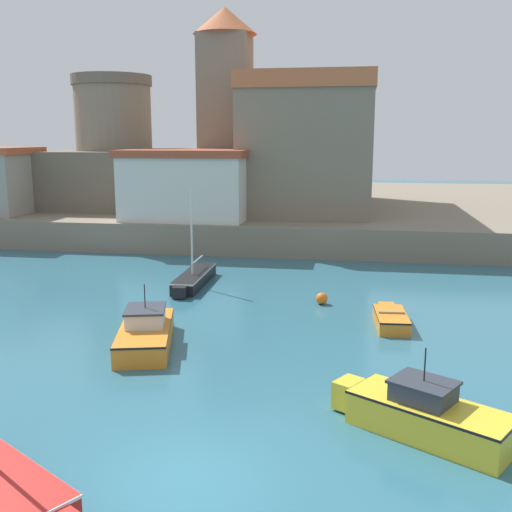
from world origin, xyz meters
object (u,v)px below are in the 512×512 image
(mooring_buoy, at_px, (322,298))
(harbor_shed_near_wharf, at_px, (190,183))
(church, at_px, (302,140))
(motorboat_yellow_7, at_px, (423,414))
(fortress, at_px, (115,163))
(sailboat_black_5, at_px, (194,278))
(dinghy_orange_4, at_px, (391,318))
(motorboat_orange_2, at_px, (146,331))

(mooring_buoy, xyz_separation_m, harbor_shed_near_wharf, (-10.25, 14.15, 4.15))
(church, bearing_deg, harbor_shed_near_wharf, -132.44)
(motorboat_yellow_7, bearing_deg, fortress, 123.88)
(sailboat_black_5, height_order, motorboat_yellow_7, sailboat_black_5)
(church, xyz_separation_m, fortress, (-15.20, -1.93, -1.86))
(dinghy_orange_4, bearing_deg, fortress, 132.88)
(sailboat_black_5, height_order, church, church)
(motorboat_orange_2, xyz_separation_m, harbor_shed_near_wharf, (-4.06, 20.79, 3.90))
(dinghy_orange_4, height_order, church, church)
(mooring_buoy, bearing_deg, fortress, 132.23)
(mooring_buoy, distance_m, church, 23.37)
(fortress, xyz_separation_m, harbor_shed_near_wharf, (8.00, -5.95, -1.16))
(motorboat_yellow_7, bearing_deg, church, 100.62)
(church, bearing_deg, motorboat_orange_2, -96.27)
(dinghy_orange_4, relative_size, church, 0.18)
(fortress, bearing_deg, sailboat_black_5, -56.98)
(dinghy_orange_4, bearing_deg, motorboat_yellow_7, -87.88)
(motorboat_yellow_7, height_order, mooring_buoy, motorboat_yellow_7)
(church, bearing_deg, fortress, -172.76)
(dinghy_orange_4, height_order, sailboat_black_5, sailboat_black_5)
(motorboat_yellow_7, bearing_deg, motorboat_orange_2, 150.33)
(sailboat_black_5, relative_size, church, 0.32)
(dinghy_orange_4, xyz_separation_m, mooring_buoy, (-3.01, 2.78, -0.04))
(church, height_order, harbor_shed_near_wharf, church)
(dinghy_orange_4, bearing_deg, sailboat_black_5, 151.42)
(dinghy_orange_4, bearing_deg, mooring_buoy, 137.19)
(sailboat_black_5, bearing_deg, church, 78.86)
(motorboat_orange_2, xyz_separation_m, mooring_buoy, (6.19, 6.63, -0.25))
(church, xyz_separation_m, harbor_shed_near_wharf, (-7.20, -7.88, -3.02))
(church, bearing_deg, sailboat_black_5, -101.14)
(motorboat_yellow_7, relative_size, fortress, 0.45)
(mooring_buoy, bearing_deg, sailboat_black_5, 159.30)
(motorboat_orange_2, xyz_separation_m, sailboat_black_5, (-0.68, 9.23, -0.15))
(dinghy_orange_4, bearing_deg, church, 103.70)
(fortress, bearing_deg, church, 7.24)
(sailboat_black_5, height_order, mooring_buoy, sailboat_black_5)
(mooring_buoy, bearing_deg, harbor_shed_near_wharf, 125.91)
(fortress, distance_m, harbor_shed_near_wharf, 10.03)
(dinghy_orange_4, relative_size, harbor_shed_near_wharf, 0.38)
(fortress, relative_size, harbor_shed_near_wharf, 1.20)
(dinghy_orange_4, xyz_separation_m, motorboat_yellow_7, (0.34, -9.28, 0.27))
(motorboat_orange_2, distance_m, motorboat_yellow_7, 10.98)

